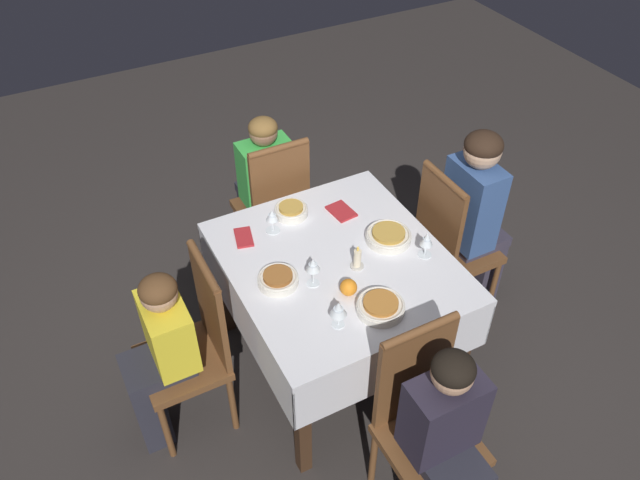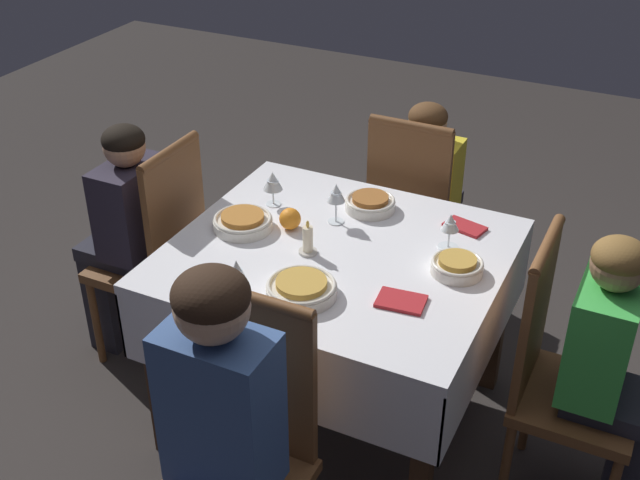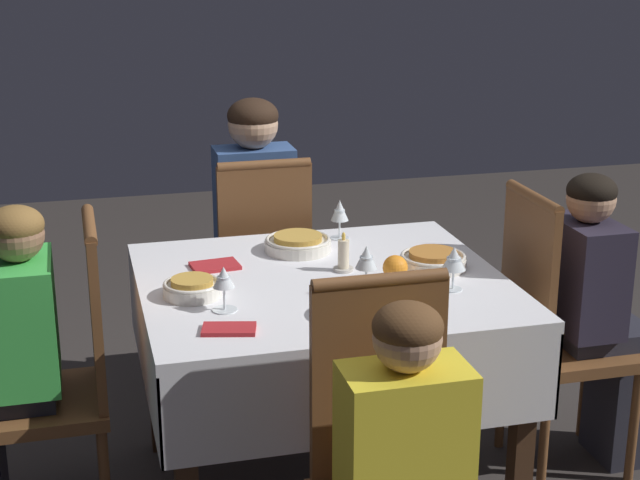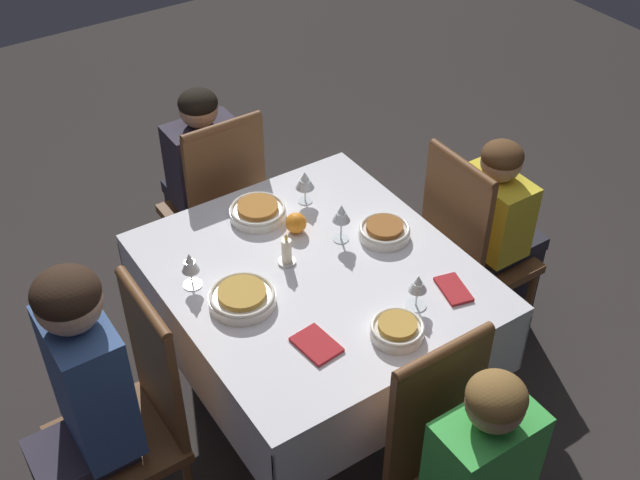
{
  "view_description": "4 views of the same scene",
  "coord_description": "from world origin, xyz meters",
  "px_view_note": "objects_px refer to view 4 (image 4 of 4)",
  "views": [
    {
      "loc": [
        1.87,
        -1.06,
        2.79
      ],
      "look_at": [
        -0.09,
        -0.05,
        0.83
      ],
      "focal_mm": 35.0,
      "sensor_mm": 36.0,
      "label": 1
    },
    {
      "loc": [
        -0.96,
        2.11,
        2.22
      ],
      "look_at": [
        0.03,
        0.07,
        0.83
      ],
      "focal_mm": 45.0,
      "sensor_mm": 36.0,
      "label": 2
    },
    {
      "loc": [
        -0.72,
        -2.76,
        1.79
      ],
      "look_at": [
        -0.01,
        0.0,
        0.88
      ],
      "focal_mm": 55.0,
      "sensor_mm": 36.0,
      "label": 3
    },
    {
      "loc": [
        -1.75,
        1.13,
        2.61
      ],
      "look_at": [
        -0.04,
        0.0,
        0.92
      ],
      "focal_mm": 45.0,
      "sensor_mm": 36.0,
      "label": 4
    }
  ],
  "objects_px": {
    "chair_north": "(133,414)",
    "wine_glass_east": "(305,181)",
    "chair_east": "(219,206)",
    "napkin_spare_side": "(316,345)",
    "person_adult_denim": "(80,407)",
    "wine_glass_south": "(341,214)",
    "bowl_south": "(384,231)",
    "person_child_yellow": "(500,231)",
    "bowl_north": "(242,297)",
    "bowl_west": "(397,329)",
    "bowl_east": "(258,211)",
    "chair_south": "(469,248)",
    "wine_glass_north": "(190,264)",
    "napkin_red_folded": "(453,289)",
    "person_child_dark": "(201,180)",
    "wine_glass_west": "(418,285)",
    "dining_table": "(314,292)",
    "orange_fruit": "(296,223)",
    "candle_centerpiece": "(287,253)"
  },
  "relations": [
    {
      "from": "bowl_east",
      "to": "dining_table",
      "type": "bearing_deg",
      "value": -178.11
    },
    {
      "from": "bowl_west",
      "to": "orange_fruit",
      "type": "xyz_separation_m",
      "value": [
        0.62,
        -0.01,
        0.01
      ]
    },
    {
      "from": "bowl_west",
      "to": "wine_glass_east",
      "type": "height_order",
      "value": "wine_glass_east"
    },
    {
      "from": "chair_east",
      "to": "wine_glass_east",
      "type": "relative_size",
      "value": 7.32
    },
    {
      "from": "chair_north",
      "to": "bowl_east",
      "type": "xyz_separation_m",
      "value": [
        0.42,
        -0.72,
        0.25
      ]
    },
    {
      "from": "person_adult_denim",
      "to": "chair_north",
      "type": "bearing_deg",
      "value": 90.0
    },
    {
      "from": "person_adult_denim",
      "to": "wine_glass_south",
      "type": "bearing_deg",
      "value": 97.54
    },
    {
      "from": "chair_south",
      "to": "wine_glass_east",
      "type": "xyz_separation_m",
      "value": [
        0.37,
        0.54,
        0.32
      ]
    },
    {
      "from": "bowl_west",
      "to": "napkin_spare_side",
      "type": "xyz_separation_m",
      "value": [
        0.1,
        0.24,
        -0.02
      ]
    },
    {
      "from": "wine_glass_west",
      "to": "wine_glass_north",
      "type": "bearing_deg",
      "value": 48.98
    },
    {
      "from": "chair_east",
      "to": "person_child_dark",
      "type": "bearing_deg",
      "value": -90.0
    },
    {
      "from": "bowl_west",
      "to": "chair_east",
      "type": "bearing_deg",
      "value": 1.26
    },
    {
      "from": "person_child_yellow",
      "to": "bowl_east",
      "type": "xyz_separation_m",
      "value": [
        0.39,
        0.91,
        0.24
      ]
    },
    {
      "from": "dining_table",
      "to": "chair_east",
      "type": "height_order",
      "value": "chair_east"
    },
    {
      "from": "chair_south",
      "to": "wine_glass_east",
      "type": "bearing_deg",
      "value": 55.39
    },
    {
      "from": "chair_north",
      "to": "chair_south",
      "type": "height_order",
      "value": "same"
    },
    {
      "from": "candle_centerpiece",
      "to": "orange_fruit",
      "type": "distance_m",
      "value": 0.18
    },
    {
      "from": "person_adult_denim",
      "to": "bowl_east",
      "type": "xyz_separation_m",
      "value": [
        0.42,
        -0.87,
        0.11
      ]
    },
    {
      "from": "wine_glass_west",
      "to": "person_child_dark",
      "type": "bearing_deg",
      "value": 7.2
    },
    {
      "from": "napkin_red_folded",
      "to": "bowl_north",
      "type": "bearing_deg",
      "value": 61.61
    },
    {
      "from": "wine_glass_north",
      "to": "napkin_red_folded",
      "type": "xyz_separation_m",
      "value": [
        -0.51,
        -0.72,
        -0.09
      ]
    },
    {
      "from": "chair_north",
      "to": "wine_glass_east",
      "type": "height_order",
      "value": "chair_north"
    },
    {
      "from": "chair_south",
      "to": "bowl_east",
      "type": "distance_m",
      "value": 0.88
    },
    {
      "from": "bowl_east",
      "to": "napkin_spare_side",
      "type": "height_order",
      "value": "bowl_east"
    },
    {
      "from": "chair_north",
      "to": "bowl_south",
      "type": "distance_m",
      "value": 1.08
    },
    {
      "from": "bowl_west",
      "to": "bowl_east",
      "type": "bearing_deg",
      "value": 4.43
    },
    {
      "from": "person_child_dark",
      "to": "napkin_red_folded",
      "type": "xyz_separation_m",
      "value": [
        -1.3,
        -0.31,
        0.19
      ]
    },
    {
      "from": "person_child_yellow",
      "to": "bowl_north",
      "type": "distance_m",
      "value": 1.21
    },
    {
      "from": "chair_south",
      "to": "bowl_north",
      "type": "bearing_deg",
      "value": 89.42
    },
    {
      "from": "chair_south",
      "to": "napkin_spare_side",
      "type": "relative_size",
      "value": 6.22
    },
    {
      "from": "bowl_east",
      "to": "napkin_red_folded",
      "type": "distance_m",
      "value": 0.8
    },
    {
      "from": "chair_east",
      "to": "napkin_spare_side",
      "type": "bearing_deg",
      "value": 79.06
    },
    {
      "from": "chair_north",
      "to": "person_child_yellow",
      "type": "height_order",
      "value": "same"
    },
    {
      "from": "person_adult_denim",
      "to": "wine_glass_west",
      "type": "relative_size",
      "value": 9.03
    },
    {
      "from": "person_child_yellow",
      "to": "person_child_dark",
      "type": "height_order",
      "value": "person_child_dark"
    },
    {
      "from": "chair_north",
      "to": "person_adult_denim",
      "type": "xyz_separation_m",
      "value": [
        0.0,
        0.15,
        0.14
      ]
    },
    {
      "from": "chair_north",
      "to": "person_adult_denim",
      "type": "height_order",
      "value": "person_adult_denim"
    },
    {
      "from": "napkin_red_folded",
      "to": "bowl_west",
      "type": "bearing_deg",
      "value": 101.93
    },
    {
      "from": "wine_glass_north",
      "to": "bowl_south",
      "type": "relative_size",
      "value": 0.74
    },
    {
      "from": "wine_glass_north",
      "to": "bowl_west",
      "type": "relative_size",
      "value": 0.81
    },
    {
      "from": "person_adult_denim",
      "to": "bowl_west",
      "type": "bearing_deg",
      "value": 69.14
    },
    {
      "from": "bowl_south",
      "to": "napkin_spare_side",
      "type": "height_order",
      "value": "bowl_south"
    },
    {
      "from": "chair_north",
      "to": "person_child_yellow",
      "type": "distance_m",
      "value": 1.63
    },
    {
      "from": "wine_glass_north",
      "to": "person_child_yellow",
      "type": "bearing_deg",
      "value": -98.08
    },
    {
      "from": "chair_north",
      "to": "chair_south",
      "type": "distance_m",
      "value": 1.47
    },
    {
      "from": "person_child_dark",
      "to": "napkin_red_folded",
      "type": "height_order",
      "value": "person_child_dark"
    },
    {
      "from": "person_adult_denim",
      "to": "person_child_dark",
      "type": "bearing_deg",
      "value": 137.95
    },
    {
      "from": "chair_south",
      "to": "napkin_red_folded",
      "type": "bearing_deg",
      "value": 129.57
    },
    {
      "from": "wine_glass_south",
      "to": "napkin_red_folded",
      "type": "xyz_separation_m",
      "value": [
        -0.43,
        -0.16,
        -0.11
      ]
    },
    {
      "from": "chair_east",
      "to": "napkin_red_folded",
      "type": "height_order",
      "value": "chair_east"
    }
  ]
}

